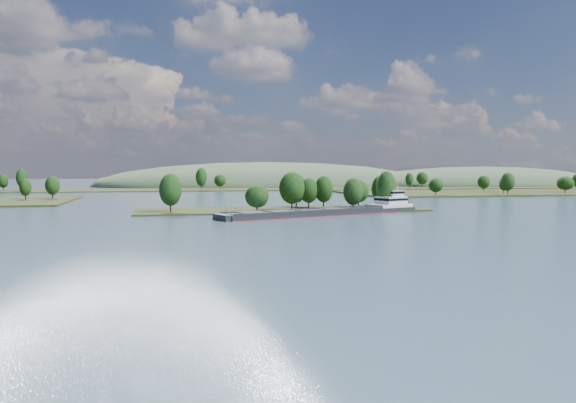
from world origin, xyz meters
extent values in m
plane|color=#3A5365|center=(0.00, 120.00, 0.00)|extent=(1800.00, 1800.00, 0.00)
cube|color=#252E14|center=(0.00, 180.00, 0.00)|extent=(100.00, 30.00, 1.20)
cylinder|color=black|center=(21.78, 167.36, 2.39)|extent=(0.50, 0.50, 3.58)
ellipsoid|color=black|center=(21.78, 167.36, 6.94)|extent=(6.76, 6.76, 9.21)
cylinder|color=black|center=(7.95, 190.81, 2.17)|extent=(0.50, 0.50, 3.13)
ellipsoid|color=black|center=(7.95, 190.81, 6.14)|extent=(6.95, 6.95, 8.05)
cylinder|color=black|center=(2.17, 173.88, 2.72)|extent=(0.50, 0.50, 4.25)
ellipsoid|color=black|center=(2.17, 173.88, 8.13)|extent=(8.80, 8.80, 10.93)
cylinder|color=black|center=(10.69, 183.39, 2.36)|extent=(0.50, 0.50, 3.51)
ellipsoid|color=black|center=(10.69, 183.39, 6.82)|extent=(6.75, 6.75, 9.03)
cylinder|color=black|center=(-10.95, 167.42, 2.04)|extent=(0.50, 0.50, 2.88)
ellipsoid|color=black|center=(-10.95, 167.42, 5.70)|extent=(7.86, 7.86, 7.40)
cylinder|color=black|center=(-38.09, 173.59, 2.64)|extent=(0.50, 0.50, 4.07)
ellipsoid|color=black|center=(-38.09, 173.59, 7.81)|extent=(7.25, 7.25, 10.47)
cylinder|color=black|center=(16.21, 183.08, 2.49)|extent=(0.50, 0.50, 3.77)
ellipsoid|color=black|center=(16.21, 183.08, 7.28)|extent=(6.64, 6.64, 9.70)
cylinder|color=black|center=(38.75, 185.46, 2.48)|extent=(0.50, 0.50, 3.77)
ellipsoid|color=black|center=(38.75, 185.46, 7.27)|extent=(6.24, 6.24, 9.69)
cylinder|color=black|center=(34.75, 169.97, 2.77)|extent=(0.50, 0.50, 4.35)
ellipsoid|color=black|center=(34.75, 169.97, 8.30)|extent=(6.74, 6.74, 11.18)
cylinder|color=black|center=(30.06, 184.71, 2.21)|extent=(0.50, 0.50, 3.23)
ellipsoid|color=black|center=(30.06, 184.71, 6.32)|extent=(7.61, 7.61, 8.30)
cylinder|color=black|center=(-90.21, 270.93, 2.55)|extent=(0.50, 0.50, 3.51)
ellipsoid|color=black|center=(-90.21, 270.93, 7.01)|extent=(6.62, 6.62, 9.01)
cylinder|color=black|center=(-101.39, 268.28, 2.36)|extent=(0.50, 0.50, 3.12)
ellipsoid|color=black|center=(-101.39, 268.28, 6.33)|extent=(5.44, 5.44, 8.03)
cylinder|color=black|center=(104.98, 267.14, 2.31)|extent=(0.50, 0.50, 3.01)
ellipsoid|color=black|center=(104.98, 267.14, 6.14)|extent=(7.82, 7.82, 7.75)
cylinder|color=black|center=(196.31, 279.17, 2.40)|extent=(0.50, 0.50, 3.20)
ellipsoid|color=black|center=(196.31, 279.17, 6.46)|extent=(9.87, 9.87, 8.22)
cylinder|color=black|center=(147.31, 264.76, 2.81)|extent=(0.50, 0.50, 4.01)
ellipsoid|color=black|center=(147.31, 264.76, 7.91)|extent=(7.76, 7.76, 10.32)
cylinder|color=black|center=(155.50, 280.29, 2.34)|extent=(0.50, 0.50, 3.08)
ellipsoid|color=black|center=(155.50, 280.29, 6.26)|extent=(5.53, 5.53, 7.92)
cylinder|color=black|center=(163.64, 314.04, 2.46)|extent=(0.50, 0.50, 3.31)
ellipsoid|color=black|center=(163.64, 314.04, 6.67)|extent=(8.01, 8.01, 8.51)
cube|color=#252E14|center=(0.00, 400.00, 0.00)|extent=(900.00, 60.00, 1.20)
cylinder|color=black|center=(-143.15, 400.12, 2.43)|extent=(0.50, 0.50, 3.66)
ellipsoid|color=black|center=(-143.15, 400.12, 7.09)|extent=(6.60, 6.60, 9.41)
cylinder|color=black|center=(143.51, 381.39, 2.55)|extent=(0.50, 0.50, 3.89)
ellipsoid|color=black|center=(143.51, 381.39, 7.50)|extent=(6.22, 6.22, 10.01)
cylinder|color=black|center=(3.01, 404.48, 2.35)|extent=(0.50, 0.50, 3.50)
ellipsoid|color=black|center=(3.01, 404.48, 6.81)|extent=(8.73, 8.73, 9.01)
cylinder|color=black|center=(170.92, 415.15, 2.65)|extent=(0.50, 0.50, 4.10)
ellipsoid|color=black|center=(170.92, 415.15, 7.86)|extent=(9.58, 9.58, 10.54)
cylinder|color=black|center=(-130.42, 394.19, 3.01)|extent=(0.50, 0.50, 4.82)
ellipsoid|color=black|center=(-130.42, 394.19, 9.13)|extent=(6.88, 6.88, 12.39)
cylinder|color=black|center=(59.26, 390.85, 2.30)|extent=(0.50, 0.50, 3.39)
ellipsoid|color=black|center=(59.26, 390.85, 6.61)|extent=(8.21, 8.21, 8.73)
cylinder|color=black|center=(-12.44, 381.71, 3.11)|extent=(0.50, 0.50, 5.03)
ellipsoid|color=black|center=(-12.44, 381.71, 9.51)|extent=(7.73, 7.73, 12.93)
ellipsoid|color=#3C5037|center=(260.00, 470.00, 0.00)|extent=(260.00, 140.00, 36.00)
ellipsoid|color=#3C5037|center=(60.00, 500.00, 0.00)|extent=(320.00, 160.00, 44.00)
cube|color=black|center=(9.56, 159.05, 0.45)|extent=(70.08, 34.22, 1.97)
cube|color=maroon|center=(9.56, 159.05, 0.04)|extent=(70.32, 34.45, 0.22)
cube|color=black|center=(1.29, 160.55, 1.70)|extent=(51.94, 20.38, 0.72)
cube|color=black|center=(4.46, 152.37, 1.70)|extent=(51.94, 20.38, 0.72)
cube|color=black|center=(2.87, 156.46, 1.57)|extent=(53.05, 26.92, 0.27)
cube|color=black|center=(-15.51, 149.35, 1.84)|extent=(10.17, 9.76, 0.31)
cube|color=black|center=(-6.32, 152.90, 1.84)|extent=(10.17, 9.76, 0.31)
cube|color=black|center=(2.87, 156.46, 1.84)|extent=(10.17, 9.76, 0.31)
cube|color=black|center=(12.06, 160.02, 1.84)|extent=(10.17, 9.76, 0.31)
cube|color=black|center=(21.26, 163.57, 1.84)|extent=(10.17, 9.76, 0.31)
cube|color=black|center=(-24.29, 145.95, 0.81)|extent=(5.42, 8.49, 1.79)
cylinder|color=black|center=(-23.45, 146.28, 2.06)|extent=(0.28, 0.28, 1.97)
cube|color=silver|center=(35.46, 169.07, 1.97)|extent=(16.47, 13.19, 1.08)
cube|color=silver|center=(36.30, 169.39, 3.76)|extent=(10.94, 9.92, 2.69)
cube|color=black|center=(36.30, 169.39, 4.12)|extent=(11.17, 10.15, 0.81)
cube|color=silver|center=(37.13, 169.71, 6.09)|extent=(6.95, 6.95, 1.97)
cube|color=black|center=(37.13, 169.71, 6.45)|extent=(7.19, 7.19, 0.72)
cube|color=silver|center=(37.13, 169.71, 7.17)|extent=(7.42, 7.42, 0.18)
cylinder|color=silver|center=(39.22, 170.52, 8.24)|extent=(0.23, 0.23, 2.33)
cylinder|color=black|center=(32.82, 170.93, 7.35)|extent=(0.58, 0.58, 1.08)
camera|label=1|loc=(-42.16, -10.51, 13.90)|focal=35.00mm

